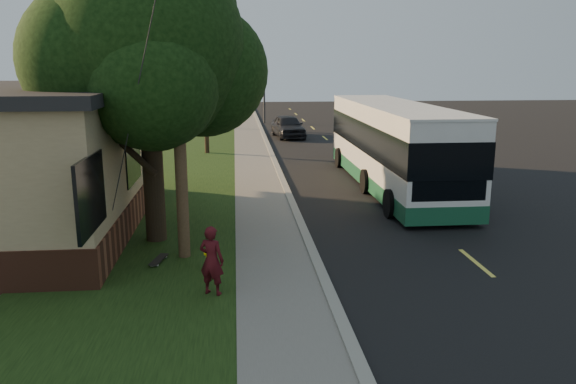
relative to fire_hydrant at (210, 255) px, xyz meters
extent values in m
plane|color=black|center=(2.60, 0.00, -0.43)|extent=(120.00, 120.00, 0.00)
cube|color=black|center=(6.60, 10.00, -0.43)|extent=(8.00, 80.00, 0.01)
cube|color=gray|center=(2.60, 10.00, -0.37)|extent=(0.25, 80.00, 0.12)
cube|color=slate|center=(1.60, 10.00, -0.39)|extent=(2.00, 80.00, 0.08)
cube|color=black|center=(-1.90, 10.00, -0.40)|extent=(5.00, 80.00, 0.07)
cylinder|color=yellow|center=(0.00, 0.00, -0.09)|extent=(0.22, 0.22, 0.55)
sphere|color=yellow|center=(0.00, 0.00, 0.26)|extent=(0.24, 0.24, 0.24)
cylinder|color=yellow|center=(0.00, 0.00, 0.04)|extent=(0.30, 0.10, 0.10)
cylinder|color=yellow|center=(0.00, 0.00, 0.04)|extent=(0.10, 0.18, 0.10)
cylinder|color=yellow|center=(0.00, 0.00, -0.34)|extent=(0.32, 0.32, 0.04)
cylinder|color=#473321|center=(-0.70, 1.00, 4.14)|extent=(0.30, 0.30, 9.00)
cylinder|color=#2D2D30|center=(-1.60, -0.10, 3.37)|extent=(2.52, 3.21, 7.60)
cylinder|color=black|center=(-1.60, 2.50, 1.64)|extent=(0.56, 0.56, 4.00)
sphere|color=black|center=(-1.60, 2.50, 4.84)|extent=(5.20, 5.20, 5.20)
sphere|color=black|center=(-0.20, 3.10, 4.24)|extent=(3.60, 3.60, 3.60)
sphere|color=black|center=(-2.80, 2.10, 4.54)|extent=(3.80, 3.80, 3.80)
sphere|color=black|center=(-1.30, 1.20, 3.94)|extent=(3.20, 3.20, 3.20)
sphere|color=black|center=(-2.20, 3.90, 5.24)|extent=(3.40, 3.40, 3.40)
sphere|color=black|center=(-0.70, 3.70, 5.84)|extent=(3.00, 3.00, 3.00)
cylinder|color=black|center=(-0.90, 18.00, 1.29)|extent=(0.24, 0.24, 3.30)
cylinder|color=black|center=(-0.90, 18.00, 2.94)|extent=(1.38, 0.57, 2.01)
cylinder|color=black|center=(-0.90, 18.00, 2.94)|extent=(0.74, 1.21, 1.58)
cylinder|color=black|center=(-0.90, 18.00, 2.94)|extent=(0.65, 1.05, 1.95)
cylinder|color=black|center=(-0.90, 18.00, 2.94)|extent=(1.28, 0.53, 1.33)
cylinder|color=black|center=(-0.90, 18.00, 2.94)|extent=(0.75, 1.21, 1.70)
cylinder|color=black|center=(-0.40, 30.00, 1.15)|extent=(0.24, 0.24, 3.03)
cylinder|color=black|center=(-0.40, 30.00, 2.66)|extent=(1.38, 0.57, 2.01)
cylinder|color=black|center=(-0.40, 30.00, 2.66)|extent=(0.74, 1.21, 1.58)
cylinder|color=black|center=(-0.40, 30.00, 2.66)|extent=(0.65, 1.05, 1.95)
cylinder|color=black|center=(-0.40, 30.00, 2.66)|extent=(1.28, 0.53, 1.33)
cylinder|color=black|center=(-0.40, 30.00, 2.66)|extent=(0.75, 1.21, 1.70)
cylinder|color=#2D2D30|center=(3.10, 34.00, 2.32)|extent=(0.16, 0.16, 5.50)
imported|color=black|center=(3.10, 34.00, 4.07)|extent=(0.18, 0.22, 1.10)
cube|color=silver|center=(6.87, 8.83, 1.46)|extent=(2.55, 12.25, 2.76)
cube|color=#175334|center=(6.87, 8.83, 0.03)|extent=(2.57, 12.27, 0.56)
cube|color=black|center=(6.87, 8.83, 1.66)|extent=(2.59, 12.29, 1.12)
cube|color=black|center=(6.87, 2.73, 1.30)|extent=(2.25, 0.06, 1.63)
cube|color=yellow|center=(6.87, 2.74, 2.68)|extent=(1.63, 0.06, 0.36)
cube|color=#FFF2CC|center=(6.10, 2.72, 0.13)|extent=(0.26, 0.04, 0.15)
cube|color=#FFF2CC|center=(7.63, 2.72, 0.13)|extent=(0.26, 0.04, 0.15)
cube|color=silver|center=(6.87, 8.83, 2.85)|extent=(2.60, 12.30, 0.08)
cylinder|color=black|center=(5.59, 4.34, 0.04)|extent=(0.29, 0.94, 0.94)
cylinder|color=black|center=(8.14, 4.34, 0.04)|extent=(0.29, 0.94, 0.94)
cylinder|color=black|center=(5.59, 7.81, 0.04)|extent=(0.29, 0.94, 0.94)
cylinder|color=black|center=(8.14, 7.81, 0.04)|extent=(0.29, 0.94, 0.94)
cylinder|color=black|center=(5.59, 13.32, 0.04)|extent=(0.29, 0.94, 0.94)
cylinder|color=black|center=(8.14, 13.32, 0.04)|extent=(0.29, 0.94, 0.94)
imported|color=#450D13|center=(0.10, -1.48, 0.39)|extent=(0.65, 0.56, 1.51)
cube|color=black|center=(-1.31, 0.62, -0.29)|extent=(0.41, 0.89, 0.02)
cylinder|color=silver|center=(-1.37, 0.32, -0.34)|extent=(0.20, 0.10, 0.05)
cylinder|color=silver|center=(-1.24, 0.91, -0.34)|extent=(0.20, 0.10, 0.05)
cube|color=#13331E|center=(-6.90, 5.84, 0.21)|extent=(1.73, 1.57, 1.20)
cube|color=#13331E|center=(-6.90, 5.84, 0.85)|extent=(1.80, 1.64, 0.08)
imported|color=black|center=(4.19, 24.63, 0.32)|extent=(2.25, 4.57, 1.50)
camera|label=1|loc=(0.65, -12.79, 4.46)|focal=35.00mm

